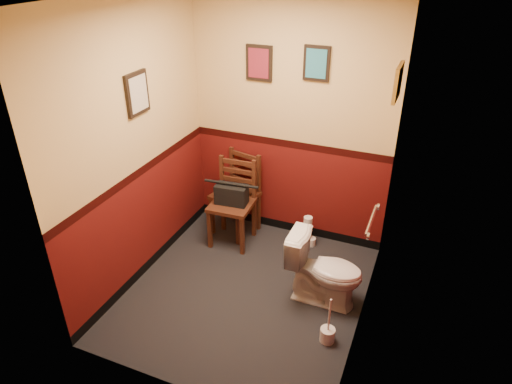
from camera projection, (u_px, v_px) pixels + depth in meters
floor at (246, 292)px, 4.50m from camera, size 2.20×2.40×0.00m
wall_back at (290, 123)px, 4.82m from camera, size 2.20×0.00×2.70m
wall_front at (169, 246)px, 2.88m from camera, size 2.20×0.00×2.70m
wall_left at (136, 149)px, 4.22m from camera, size 0.00×2.40×2.70m
wall_right at (376, 193)px, 3.48m from camera, size 0.00×2.40×2.70m
grab_bar at (372, 220)px, 3.89m from camera, size 0.05×0.56×0.06m
framed_print_back_a at (259, 63)px, 4.63m from camera, size 0.28×0.04×0.36m
framed_print_back_b at (317, 63)px, 4.40m from camera, size 0.26×0.04×0.34m
framed_print_left at (137, 94)px, 4.05m from camera, size 0.04×0.30×0.38m
framed_print_right at (398, 82)px, 3.63m from camera, size 0.04×0.34×0.28m
toilet at (325, 271)px, 4.24m from camera, size 0.71×0.40×0.70m
toilet_brush at (327, 334)px, 3.92m from camera, size 0.13×0.13×0.46m
chair_left at (237, 194)px, 5.25m from camera, size 0.54×0.54×0.96m
chair_right at (233, 203)px, 5.07m from camera, size 0.47×0.47×0.96m
handbag at (231, 194)px, 4.97m from camera, size 0.36×0.21×0.25m
tp_stack at (307, 233)px, 5.14m from camera, size 0.21×0.12×0.36m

